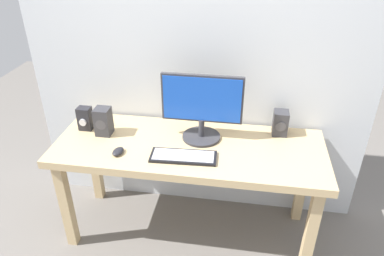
% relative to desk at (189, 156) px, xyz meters
% --- Properties ---
extents(ground_plane, '(6.00, 6.00, 0.00)m').
position_rel_desk_xyz_m(ground_plane, '(0.00, 0.00, -0.62)').
color(ground_plane, slate).
extents(desk, '(1.64, 0.62, 0.70)m').
position_rel_desk_xyz_m(desk, '(0.00, 0.00, 0.00)').
color(desk, tan).
rests_on(desk, ground_plane).
extents(monitor, '(0.49, 0.24, 0.42)m').
position_rel_desk_xyz_m(monitor, '(0.06, 0.10, 0.30)').
color(monitor, '#333338').
rests_on(monitor, desk).
extents(keyboard_primary, '(0.39, 0.16, 0.02)m').
position_rel_desk_xyz_m(keyboard_primary, '(-0.01, -0.14, 0.09)').
color(keyboard_primary, black).
rests_on(keyboard_primary, desk).
extents(mouse, '(0.07, 0.10, 0.03)m').
position_rel_desk_xyz_m(mouse, '(-0.39, -0.16, 0.10)').
color(mouse, '#232328').
rests_on(mouse, desk).
extents(speaker_right, '(0.09, 0.10, 0.16)m').
position_rel_desk_xyz_m(speaker_right, '(0.55, 0.22, 0.16)').
color(speaker_right, '#333338').
rests_on(speaker_right, desk).
extents(speaker_left, '(0.09, 0.10, 0.18)m').
position_rel_desk_xyz_m(speaker_left, '(-0.55, 0.05, 0.17)').
color(speaker_left, '#333338').
rests_on(speaker_left, desk).
extents(audio_controller, '(0.08, 0.08, 0.15)m').
position_rel_desk_xyz_m(audio_controller, '(-0.69, 0.09, 0.16)').
color(audio_controller, '#232328').
rests_on(audio_controller, desk).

